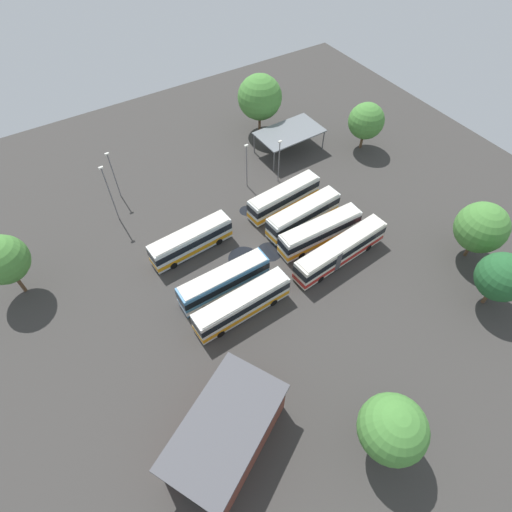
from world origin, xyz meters
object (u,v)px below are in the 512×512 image
at_px(bus_row1_slot3, 284,197).
at_px(tree_northeast, 366,121).
at_px(bus_row0_slot1, 224,282).
at_px(tree_north_edge, 3,260).
at_px(bus_row1_slot1, 320,232).
at_px(bus_row1_slot0, 340,251).
at_px(tree_west_edge, 392,429).
at_px(lamp_post_near_entrance, 113,173).
at_px(tree_east_edge, 260,97).
at_px(maintenance_shelter, 290,132).
at_px(tree_northwest, 481,227).
at_px(lamp_post_far_corner, 247,164).
at_px(bus_row1_slot2, 303,215).
at_px(lamp_post_mid_lot, 279,160).
at_px(lamp_post_by_building, 110,192).
at_px(tree_south_edge, 502,277).
at_px(depot_building, 226,434).
at_px(bus_row0_slot0, 242,304).
at_px(bus_row0_slot3, 191,241).

bearing_deg(bus_row1_slot3, tree_northeast, 14.85).
xyz_separation_m(bus_row0_slot1, tree_north_edge, (-21.03, 13.21, 4.12)).
distance_m(bus_row1_slot1, bus_row1_slot3, 8.15).
distance_m(bus_row1_slot0, tree_west_edge, 23.37).
distance_m(lamp_post_near_entrance, tree_east_edge, 27.42).
bearing_deg(maintenance_shelter, tree_northwest, -77.63).
distance_m(lamp_post_far_corner, tree_northeast, 21.55).
bearing_deg(bus_row1_slot2, tree_east_edge, 72.21).
bearing_deg(lamp_post_far_corner, bus_row0_slot1, -129.19).
distance_m(bus_row1_slot1, lamp_post_mid_lot, 13.88).
bearing_deg(lamp_post_by_building, tree_south_edge, -48.69).
xyz_separation_m(bus_row0_slot1, bus_row1_slot3, (14.62, 8.52, -0.00)).
xyz_separation_m(bus_row0_slot1, tree_northeast, (34.02, 13.67, 3.14)).
relative_size(bus_row0_slot1, lamp_post_far_corner, 1.55).
xyz_separation_m(bus_row1_slot3, lamp_post_mid_lot, (2.67, 5.35, 2.16)).
bearing_deg(depot_building, bus_row0_slot0, 53.42).
bearing_deg(bus_row1_slot2, bus_row0_slot0, -151.08).
distance_m(lamp_post_mid_lot, tree_south_edge, 33.11).
relative_size(maintenance_shelter, lamp_post_by_building, 1.15).
distance_m(bus_row1_slot1, tree_north_edge, 38.35).
height_order(bus_row1_slot1, tree_northwest, tree_northwest).
relative_size(bus_row0_slot1, tree_northwest, 1.37).
distance_m(bus_row0_slot0, tree_north_edge, 27.59).
distance_m(lamp_post_by_building, tree_west_edge, 43.91).
xyz_separation_m(bus_row1_slot1, maintenance_shelter, (8.21, 18.97, 1.67)).
relative_size(bus_row0_slot3, maintenance_shelter, 1.06).
relative_size(bus_row0_slot0, lamp_post_far_corner, 1.62).
xyz_separation_m(tree_northeast, tree_west_edge, (-30.44, -37.40, 0.30)).
height_order(lamp_post_mid_lot, tree_north_edge, tree_north_edge).
height_order(bus_row1_slot0, depot_building, depot_building).
bearing_deg(bus_row1_slot3, lamp_post_far_corner, 106.68).
height_order(bus_row0_slot0, lamp_post_mid_lot, lamp_post_mid_lot).
bearing_deg(tree_west_edge, tree_east_edge, 69.83).
relative_size(bus_row1_slot1, lamp_post_by_building, 1.29).
height_order(tree_northwest, tree_north_edge, tree_north_edge).
bearing_deg(tree_northwest, bus_row0_slot3, 146.70).
relative_size(bus_row1_slot2, lamp_post_mid_lot, 1.58).
distance_m(bus_row0_slot3, tree_east_edge, 29.99).
height_order(bus_row0_slot3, tree_east_edge, tree_east_edge).
bearing_deg(tree_north_edge, bus_row1_slot2, -14.08).
bearing_deg(tree_northwest, bus_row0_slot0, 165.01).
xyz_separation_m(tree_northwest, tree_north_edge, (-50.97, 25.13, 0.73)).
relative_size(bus_row0_slot1, tree_south_edge, 1.47).
bearing_deg(tree_north_edge, bus_row0_slot3, -14.09).
relative_size(bus_row0_slot0, tree_northeast, 1.53).
relative_size(bus_row0_slot3, tree_south_edge, 1.45).
xyz_separation_m(lamp_post_near_entrance, lamp_post_far_corner, (17.39, -8.11, -0.16)).
xyz_separation_m(bus_row1_slot0, depot_building, (-23.58, -12.08, 0.72)).
distance_m(bus_row1_slot3, tree_south_edge, 29.05).
bearing_deg(bus_row0_slot3, lamp_post_far_corner, 29.48).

